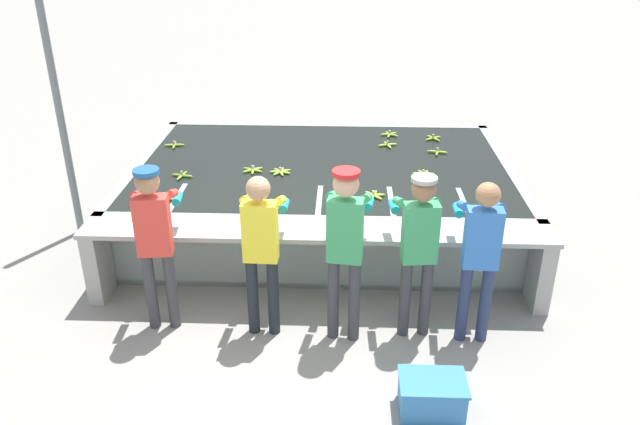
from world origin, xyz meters
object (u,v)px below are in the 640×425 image
object	(u,v)px
banana_bunch_floating_10	(340,201)
banana_bunch_floating_0	(437,152)
worker_4	(480,248)
banana_bunch_floating_12	(253,170)
worker_1	(261,241)
banana_bunch_floating_1	(281,172)
banana_bunch_floating_7	(390,134)
worker_0	(155,233)
support_post_left	(60,112)
banana_bunch_floating_8	(433,138)
banana_bunch_floating_9	(271,204)
banana_bunch_floating_6	(423,174)
banana_bunch_floating_3	(174,145)
banana_bunch_floating_5	(387,145)
banana_bunch_floating_4	(373,195)
worker_3	(419,241)
worker_2	(345,238)
banana_bunch_floating_11	(182,175)
banana_bunch_floating_2	(164,197)
crate	(432,396)
knife_0	(248,226)

from	to	relation	value
banana_bunch_floating_10	banana_bunch_floating_0	bearing A→B (deg)	52.22
worker_4	banana_bunch_floating_12	size ratio (longest dim) A/B	5.82
worker_1	banana_bunch_floating_12	bearing A→B (deg)	100.03
banana_bunch_floating_1	banana_bunch_floating_7	bearing A→B (deg)	46.40
worker_0	support_post_left	size ratio (longest dim) A/B	0.53
banana_bunch_floating_8	banana_bunch_floating_12	bearing A→B (deg)	-151.22
banana_bunch_floating_9	worker_4	bearing A→B (deg)	-29.20
banana_bunch_floating_8	banana_bunch_floating_6	bearing A→B (deg)	-101.88
banana_bunch_floating_3	banana_bunch_floating_5	xyz separation A→B (m)	(2.94, 0.12, 0.00)
banana_bunch_floating_12	banana_bunch_floating_4	bearing A→B (deg)	-26.27
worker_0	banana_bunch_floating_12	world-z (taller)	worker_0
worker_1	worker_3	distance (m)	1.46
worker_4	banana_bunch_floating_10	distance (m)	1.80
worker_4	banana_bunch_floating_9	distance (m)	2.34
banana_bunch_floating_0	banana_bunch_floating_6	distance (m)	0.86
banana_bunch_floating_10	worker_1	bearing A→B (deg)	-120.92
worker_2	banana_bunch_floating_8	size ratio (longest dim) A/B	6.95
banana_bunch_floating_7	support_post_left	bearing A→B (deg)	-158.95
banana_bunch_floating_11	support_post_left	distance (m)	1.62
worker_4	banana_bunch_floating_6	xyz separation A→B (m)	(-0.28, 2.09, -0.12)
worker_0	banana_bunch_floating_9	distance (m)	1.45
banana_bunch_floating_2	banana_bunch_floating_11	world-z (taller)	same
banana_bunch_floating_4	banana_bunch_floating_11	distance (m)	2.36
worker_4	banana_bunch_floating_3	distance (m)	4.71
banana_bunch_floating_6	banana_bunch_floating_7	xyz separation A→B (m)	(-0.32, 1.52, 0.00)
worker_3	banana_bunch_floating_10	size ratio (longest dim) A/B	6.05
worker_3	banana_bunch_floating_9	bearing A→B (deg)	144.17
banana_bunch_floating_11	worker_2	bearing A→B (deg)	-44.53
banana_bunch_floating_5	banana_bunch_floating_10	size ratio (longest dim) A/B	1.02
banana_bunch_floating_0	banana_bunch_floating_1	xyz separation A→B (m)	(-2.03, -0.80, -0.00)
worker_2	worker_3	xyz separation A→B (m)	(0.68, 0.09, -0.06)
banana_bunch_floating_12	banana_bunch_floating_6	bearing A→B (deg)	-1.67
worker_3	support_post_left	bearing A→B (deg)	154.16
banana_bunch_floating_3	banana_bunch_floating_10	world-z (taller)	same
banana_bunch_floating_8	banana_bunch_floating_10	world-z (taller)	same
banana_bunch_floating_4	worker_3	bearing A→B (deg)	-75.10
banana_bunch_floating_8	crate	world-z (taller)	banana_bunch_floating_8
worker_1	banana_bunch_floating_9	distance (m)	1.11
worker_1	support_post_left	bearing A→B (deg)	142.66
worker_2	worker_0	bearing A→B (deg)	176.34
support_post_left	banana_bunch_floating_12	bearing A→B (deg)	2.47
banana_bunch_floating_1	banana_bunch_floating_5	xyz separation A→B (m)	(1.38, 1.05, 0.00)
worker_0	banana_bunch_floating_5	bearing A→B (deg)	52.38
worker_1	banana_bunch_floating_3	distance (m)	3.39
worker_4	banana_bunch_floating_2	xyz separation A→B (m)	(-3.27, 1.28, -0.12)
crate	banana_bunch_floating_8	bearing A→B (deg)	83.46
worker_2	banana_bunch_floating_1	world-z (taller)	worker_2
worker_3	knife_0	world-z (taller)	worker_3
banana_bunch_floating_1	banana_bunch_floating_11	size ratio (longest dim) A/B	1.00
banana_bunch_floating_6	banana_bunch_floating_9	distance (m)	2.00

